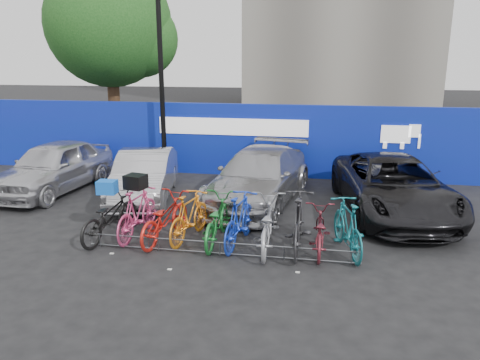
% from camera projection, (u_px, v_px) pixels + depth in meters
% --- Properties ---
extents(ground, '(100.00, 100.00, 0.00)m').
position_uv_depth(ground, '(226.00, 244.00, 10.06)').
color(ground, black).
rests_on(ground, ground).
extents(hoarding, '(22.00, 0.18, 2.40)m').
position_uv_depth(hoarding, '(263.00, 141.00, 15.45)').
color(hoarding, '#0B249A').
rests_on(hoarding, ground).
extents(tree, '(5.40, 5.20, 7.80)m').
position_uv_depth(tree, '(115.00, 27.00, 19.46)').
color(tree, '#382314').
rests_on(tree, ground).
extents(lamppost, '(0.25, 0.50, 6.11)m').
position_uv_depth(lamppost, '(161.00, 77.00, 14.89)').
color(lamppost, black).
rests_on(lamppost, ground).
extents(bike_rack, '(5.60, 0.03, 0.30)m').
position_uv_depth(bike_rack, '(220.00, 248.00, 9.45)').
color(bike_rack, '#595B60').
rests_on(bike_rack, ground).
extents(car_0, '(2.19, 4.55, 1.50)m').
position_uv_depth(car_0, '(54.00, 167.00, 13.81)').
color(car_0, '#B6B6BC').
rests_on(car_0, ground).
extents(car_1, '(2.23, 4.32, 1.36)m').
position_uv_depth(car_1, '(144.00, 176.00, 13.05)').
color(car_1, '#A0A0A4').
rests_on(car_1, ground).
extents(car_2, '(2.85, 5.25, 1.44)m').
position_uv_depth(car_2, '(259.00, 177.00, 12.78)').
color(car_2, '#9C9CA1').
rests_on(car_2, ground).
extents(car_3, '(3.13, 5.49, 1.44)m').
position_uv_depth(car_3, '(393.00, 186.00, 11.86)').
color(car_3, black).
rests_on(car_3, ground).
extents(bike_0, '(1.05, 2.07, 1.04)m').
position_uv_depth(bike_0, '(109.00, 216.00, 10.24)').
color(bike_0, black).
rests_on(bike_0, ground).
extents(bike_1, '(0.69, 1.91, 1.12)m').
position_uv_depth(bike_1, '(137.00, 213.00, 10.32)').
color(bike_1, '#D33E76').
rests_on(bike_1, ground).
extents(bike_2, '(1.04, 2.05, 1.03)m').
position_uv_depth(bike_2, '(165.00, 218.00, 10.14)').
color(bike_2, red).
rests_on(bike_2, ground).
extents(bike_3, '(0.85, 1.86, 1.08)m').
position_uv_depth(bike_3, '(189.00, 216.00, 10.17)').
color(bike_3, orange).
rests_on(bike_3, ground).
extents(bike_4, '(0.71, 1.98, 1.03)m').
position_uv_depth(bike_4, '(217.00, 220.00, 10.02)').
color(bike_4, '#1C782D').
rests_on(bike_4, ground).
extents(bike_5, '(0.80, 1.96, 1.14)m').
position_uv_depth(bike_5, '(239.00, 220.00, 9.87)').
color(bike_5, '#1636BD').
rests_on(bike_5, ground).
extents(bike_6, '(0.81, 2.09, 1.08)m').
position_uv_depth(bike_6, '(266.00, 225.00, 9.67)').
color(bike_6, '#95969C').
rests_on(bike_6, ground).
extents(bike_7, '(0.58, 2.05, 1.23)m').
position_uv_depth(bike_7, '(298.00, 223.00, 9.57)').
color(bike_7, '#2A2A2C').
rests_on(bike_7, ground).
extents(bike_8, '(0.62, 1.75, 0.91)m').
position_uv_depth(bike_8, '(319.00, 231.00, 9.56)').
color(bike_8, maroon).
rests_on(bike_8, ground).
extents(bike_9, '(0.99, 1.96, 1.13)m').
position_uv_depth(bike_9, '(348.00, 227.00, 9.47)').
color(bike_9, '#156E77').
rests_on(bike_9, ground).
extents(cargo_crate, '(0.42, 0.33, 0.29)m').
position_uv_depth(cargo_crate, '(107.00, 187.00, 10.07)').
color(cargo_crate, blue).
rests_on(cargo_crate, bike_0).
extents(cargo_topcase, '(0.49, 0.45, 0.31)m').
position_uv_depth(cargo_topcase, '(136.00, 182.00, 10.14)').
color(cargo_topcase, black).
rests_on(cargo_topcase, bike_1).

